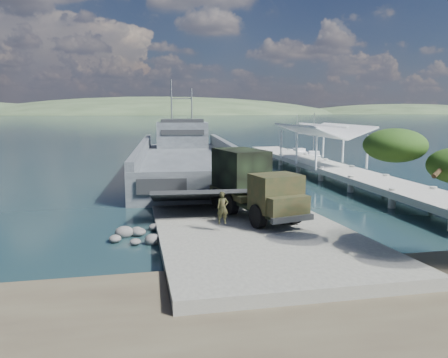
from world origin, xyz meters
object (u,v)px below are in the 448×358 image
military_truck (251,183)px  soldier (223,215)px  sailboat_near (313,156)px  pier (325,160)px  landing_craft (186,165)px  sailboat_far (297,153)px

military_truck → soldier: size_ratio=5.06×
military_truck → sailboat_near: (17.30, 31.46, -2.05)m
soldier → sailboat_near: bearing=59.8°
soldier → pier: bearing=52.9°
landing_craft → military_truck: 21.22m
military_truck → soldier: 4.21m
landing_craft → sailboat_near: (18.87, 10.35, -0.59)m
landing_craft → sailboat_far: (18.43, 15.59, -0.60)m
military_truck → soldier: bearing=-139.7°
military_truck → sailboat_far: size_ratio=1.37×
pier → landing_craft: 14.54m
landing_craft → soldier: (-0.86, -24.39, 0.41)m
soldier → military_truck: bearing=52.9°
pier → soldier: pier is taller
pier → soldier: (-14.65, -19.84, -0.25)m
sailboat_near → military_truck: bearing=-101.5°
sailboat_near → sailboat_far: bearing=112.2°
pier → sailboat_near: (5.08, 14.91, -1.25)m
landing_craft → military_truck: landing_craft is taller
landing_craft → military_truck: size_ratio=4.55×
sailboat_near → soldier: bearing=-102.3°
military_truck → landing_craft: bearing=81.0°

